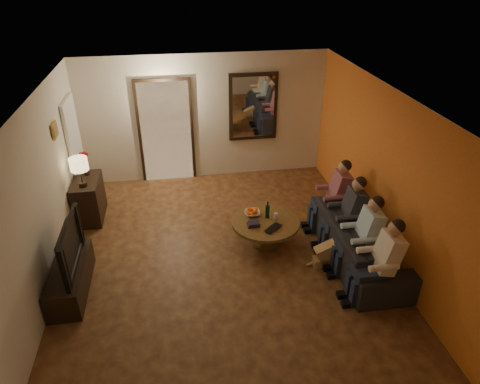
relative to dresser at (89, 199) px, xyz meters
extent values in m
cube|color=#3B1C10|center=(2.25, -1.64, -0.38)|extent=(5.00, 6.00, 0.01)
cube|color=white|center=(2.25, -1.64, 2.22)|extent=(5.00, 6.00, 0.01)
cube|color=beige|center=(2.25, 1.36, 0.92)|extent=(5.00, 0.02, 2.60)
cube|color=beige|center=(2.25, -4.64, 0.92)|extent=(5.00, 0.02, 2.60)
cube|color=beige|center=(-0.25, -1.64, 0.92)|extent=(0.02, 6.00, 2.60)
cube|color=beige|center=(4.75, -1.64, 0.92)|extent=(0.02, 6.00, 2.60)
cube|color=orange|center=(4.74, -1.64, 0.92)|extent=(0.01, 6.00, 2.60)
cube|color=#FFE0A5|center=(1.45, 1.34, 0.67)|extent=(1.00, 0.06, 2.10)
cube|color=black|center=(1.45, 1.33, 0.67)|extent=(1.12, 0.04, 2.22)
cube|color=silver|center=(1.70, 1.34, 0.52)|extent=(0.45, 0.03, 1.70)
cube|color=black|center=(3.25, 1.32, 1.12)|extent=(1.00, 0.05, 1.40)
cube|color=white|center=(3.25, 1.29, 1.12)|extent=(0.86, 0.02, 1.26)
cube|color=white|center=(-0.21, 0.66, 0.64)|extent=(0.06, 0.85, 2.04)
cube|color=#B28C33|center=(-0.22, -0.34, 1.47)|extent=(0.03, 0.28, 0.24)
cube|color=brown|center=(-0.21, -0.34, 1.47)|extent=(0.01, 0.22, 0.18)
cube|color=black|center=(0.00, 0.00, 0.00)|extent=(0.45, 0.86, 0.77)
cube|color=black|center=(0.00, -1.97, -0.16)|extent=(0.45, 1.32, 0.44)
imported|color=black|center=(0.00, -1.97, 0.39)|extent=(1.18, 0.15, 0.68)
imported|color=black|center=(4.35, -1.92, -0.05)|extent=(2.32, 0.92, 0.67)
cylinder|color=brown|center=(2.98, -1.31, -0.16)|extent=(1.33, 1.33, 0.45)
imported|color=white|center=(2.80, -1.09, 0.10)|extent=(0.26, 0.26, 0.06)
cylinder|color=silver|center=(3.16, -1.26, 0.12)|extent=(0.06, 0.06, 0.10)
imported|color=black|center=(3.08, -1.59, 0.08)|extent=(0.39, 0.38, 0.03)
camera|label=1|loc=(1.64, -7.00, 3.91)|focal=32.00mm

